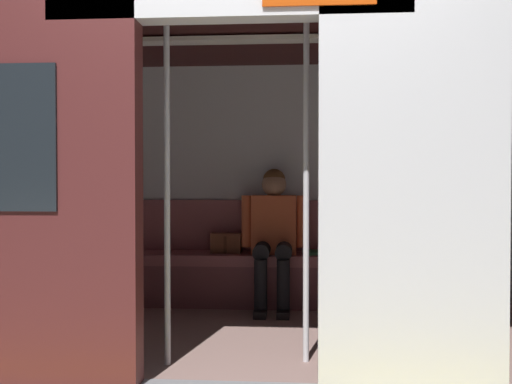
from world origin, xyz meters
TOP-DOWN VIEW (x-y plane):
  - train_car at (0.06, -1.13)m, footprint 6.40×2.59m
  - bench_seat at (0.00, -2.08)m, footprint 2.49×0.44m
  - person_seated at (-0.13, -2.03)m, footprint 0.55×0.67m
  - handbag at (0.28, -2.14)m, footprint 0.26×0.15m
  - book at (-0.47, -2.11)m, footprint 0.19×0.25m
  - grab_pole_door at (0.40, -0.39)m, footprint 0.04×0.04m
  - grab_pole_far at (-0.40, -0.51)m, footprint 0.04×0.04m

SIDE VIEW (x-z plane):
  - bench_seat at x=0.00m, z-range 0.12..0.57m
  - book at x=-0.47m, z-range 0.45..0.48m
  - handbag at x=0.28m, z-range 0.45..0.62m
  - person_seated at x=-0.13m, z-range 0.08..1.26m
  - grab_pole_door at x=0.40m, z-range 0.00..2.09m
  - grab_pole_far at x=-0.40m, z-range 0.00..2.09m
  - train_car at x=0.06m, z-range 0.35..2.57m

